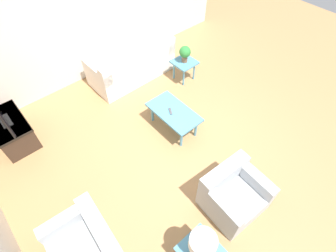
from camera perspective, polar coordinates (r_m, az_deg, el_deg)
The scene contains 11 objects.
ground_plane at distance 4.87m, azimuth 4.10°, elevation -4.52°, with size 14.00×14.00×0.00m, color #A87A4C.
wall_right at distance 5.99m, azimuth -17.42°, elevation 22.08°, with size 0.12×7.20×2.70m.
sofa at distance 6.12m, azimuth -7.68°, elevation 12.88°, with size 0.89×1.90×0.81m.
armchair at distance 4.16m, azimuth 13.91°, elevation -14.20°, with size 0.82×0.89×0.72m.
coffee_table at distance 4.84m, azimuth 1.26°, elevation 2.76°, with size 1.02×0.56×0.46m.
side_table_plant at distance 5.97m, azimuth 3.57°, elevation 13.23°, with size 0.48×0.48×0.47m.
side_table_lamp at distance 3.69m, azimuth 6.96°, elevation -25.52°, with size 0.48×0.48×0.47m.
tv_stand_chest at distance 5.53m, azimuth -30.84°, elevation -0.76°, with size 0.99×0.57×0.51m.
potted_plant at distance 5.80m, azimuth 3.71°, elevation 15.63°, with size 0.25×0.25×0.37m.
table_lamp at distance 3.37m, azimuth 7.54°, elevation -24.07°, with size 0.33×0.33×0.39m.
remote_control at distance 4.79m, azimuth 0.53°, elevation 3.24°, with size 0.16×0.11×0.02m.
Camera 1 is at (-1.91, 2.12, 3.94)m, focal length 28.00 mm.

